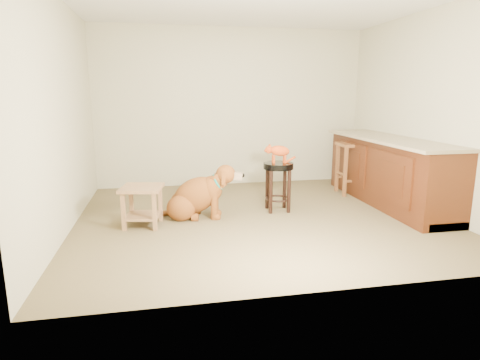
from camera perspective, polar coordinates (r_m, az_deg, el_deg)
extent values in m
cube|color=brown|center=(5.12, 2.76, -5.30)|extent=(4.50, 4.00, 0.01)
cube|color=#B5B192|center=(6.85, -1.18, 10.22)|extent=(4.50, 0.04, 2.60)
cube|color=#B5B192|center=(2.99, 12.25, 7.31)|extent=(4.50, 0.04, 2.60)
cube|color=#B5B192|center=(4.87, -24.06, 8.34)|extent=(0.04, 4.00, 2.60)
cube|color=#B5B192|center=(5.85, 25.09, 8.74)|extent=(0.04, 4.00, 2.60)
cube|color=#471F0C|center=(6.03, 20.40, 1.04)|extent=(0.60, 2.50, 0.90)
cube|color=gray|center=(5.95, 20.49, 5.47)|extent=(0.70, 2.56, 0.04)
cube|color=black|center=(6.14, 20.44, -2.62)|extent=(0.52, 2.50, 0.10)
cube|color=#471F0C|center=(5.40, 20.61, 0.32)|extent=(0.02, 0.90, 0.62)
cube|color=#471F0C|center=(6.34, 15.46, 2.35)|extent=(0.02, 0.90, 0.62)
cube|color=#3A180A|center=(5.39, 20.50, 0.32)|extent=(0.02, 0.60, 0.40)
cube|color=#3A180A|center=(6.34, 15.36, 2.34)|extent=(0.02, 0.60, 0.40)
cylinder|color=black|center=(5.50, 6.35, -1.05)|extent=(0.05, 0.05, 0.57)
cylinder|color=black|center=(5.44, 3.88, -1.13)|extent=(0.05, 0.05, 0.57)
cylinder|color=black|center=(5.27, 6.98, -1.65)|extent=(0.05, 0.05, 0.57)
cylinder|color=black|center=(5.21, 4.40, -1.74)|extent=(0.05, 0.05, 0.57)
torus|color=black|center=(5.38, 5.38, -2.63)|extent=(0.35, 0.35, 0.03)
cylinder|color=black|center=(5.29, 5.47, 2.03)|extent=(0.40, 0.40, 0.08)
cube|color=brown|center=(6.69, 16.41, 1.70)|extent=(0.05, 0.05, 0.75)
cube|color=brown|center=(6.56, 13.65, 1.65)|extent=(0.05, 0.05, 0.75)
cube|color=brown|center=(6.38, 17.61, 1.13)|extent=(0.05, 0.05, 0.75)
cube|color=brown|center=(6.24, 14.73, 1.07)|extent=(0.05, 0.05, 0.75)
cube|color=brown|center=(6.40, 15.80, 4.89)|extent=(0.46, 0.46, 0.04)
cube|color=olive|center=(5.00, -11.25, -3.31)|extent=(0.05, 0.05, 0.44)
cube|color=olive|center=(5.08, -15.18, -3.27)|extent=(0.05, 0.05, 0.44)
cube|color=olive|center=(4.67, -12.06, -4.48)|extent=(0.05, 0.05, 0.44)
cube|color=olive|center=(4.75, -16.25, -4.40)|extent=(0.05, 0.05, 0.44)
cube|color=olive|center=(4.81, -13.83, -1.11)|extent=(0.54, 0.54, 0.04)
cube|color=olive|center=(4.90, -13.63, -4.94)|extent=(0.46, 0.46, 0.03)
ellipsoid|color=brown|center=(5.26, -7.94, -3.20)|extent=(0.41, 0.36, 0.32)
ellipsoid|color=brown|center=(5.01, -8.39, -4.00)|extent=(0.41, 0.36, 0.32)
cylinder|color=brown|center=(5.29, -6.02, -4.33)|extent=(0.10, 0.12, 0.10)
cylinder|color=brown|center=(5.00, -6.42, -5.32)|extent=(0.10, 0.12, 0.10)
ellipsoid|color=brown|center=(5.08, -6.28, -2.18)|extent=(0.80, 0.53, 0.66)
ellipsoid|color=brown|center=(5.04, -4.12, -1.30)|extent=(0.33, 0.35, 0.33)
cylinder|color=brown|center=(5.16, -3.56, -2.93)|extent=(0.10, 0.10, 0.39)
cylinder|color=brown|center=(4.99, -3.71, -3.48)|extent=(0.10, 0.10, 0.39)
sphere|color=brown|center=(5.21, -3.20, -4.71)|extent=(0.10, 0.10, 0.10)
sphere|color=brown|center=(5.04, -3.34, -5.31)|extent=(0.10, 0.10, 0.10)
cylinder|color=brown|center=(5.01, -3.21, -0.18)|extent=(0.27, 0.22, 0.24)
ellipsoid|color=brown|center=(4.98, -2.06, 0.85)|extent=(0.29, 0.27, 0.23)
cube|color=#8F7459|center=(4.98, -0.54, 0.61)|extent=(0.18, 0.12, 0.11)
sphere|color=black|center=(4.98, 0.33, 0.67)|extent=(0.06, 0.06, 0.06)
cube|color=brown|center=(5.09, -2.23, 0.75)|extent=(0.06, 0.07, 0.17)
cube|color=brown|center=(4.89, -2.36, 0.25)|extent=(0.06, 0.07, 0.17)
torus|color=#0E776D|center=(5.01, -3.21, -0.29)|extent=(0.17, 0.24, 0.20)
cylinder|color=#D8BF4C|center=(5.02, -2.63, -1.08)|extent=(0.02, 0.04, 0.04)
cylinder|color=brown|center=(5.25, -10.23, -4.63)|extent=(0.31, 0.11, 0.07)
ellipsoid|color=#A93A10|center=(5.26, 5.67, 4.15)|extent=(0.28, 0.15, 0.17)
cylinder|color=#A93A10|center=(5.29, 4.70, 3.06)|extent=(0.03, 0.03, 0.11)
sphere|color=#A93A10|center=(5.30, 4.69, 2.62)|extent=(0.03, 0.03, 0.03)
cylinder|color=#A93A10|center=(5.22, 4.86, 2.93)|extent=(0.03, 0.03, 0.11)
sphere|color=#A93A10|center=(5.23, 4.86, 2.48)|extent=(0.03, 0.03, 0.03)
cylinder|color=#A93A10|center=(5.33, 6.26, 3.08)|extent=(0.03, 0.03, 0.11)
sphere|color=#A93A10|center=(5.33, 6.25, 2.64)|extent=(0.03, 0.03, 0.03)
cylinder|color=#A93A10|center=(5.26, 6.45, 2.95)|extent=(0.03, 0.03, 0.11)
sphere|color=#A93A10|center=(5.26, 6.44, 2.51)|extent=(0.03, 0.03, 0.03)
sphere|color=#A93A10|center=(5.23, 4.13, 4.32)|extent=(0.10, 0.10, 0.10)
sphere|color=#A93A10|center=(5.22, 3.68, 4.21)|extent=(0.04, 0.04, 0.04)
sphere|color=brown|center=(5.22, 3.51, 4.21)|extent=(0.02, 0.02, 0.02)
cone|color=#A93A10|center=(5.25, 4.18, 4.95)|extent=(0.04, 0.04, 0.05)
cone|color=#C66B60|center=(5.25, 4.16, 4.92)|extent=(0.02, 0.02, 0.03)
cone|color=#A93A10|center=(5.19, 4.31, 4.86)|extent=(0.04, 0.04, 0.05)
cone|color=#C66B60|center=(5.19, 4.29, 4.83)|extent=(0.02, 0.02, 0.03)
cylinder|color=#A93A10|center=(5.35, 7.00, 2.79)|extent=(0.20, 0.10, 0.10)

